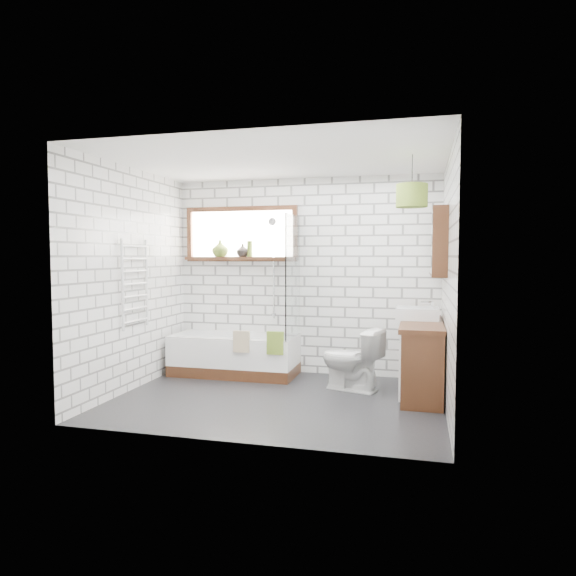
% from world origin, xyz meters
% --- Properties ---
extents(floor, '(3.40, 2.60, 0.01)m').
position_xyz_m(floor, '(0.00, 0.00, -0.01)').
color(floor, black).
rests_on(floor, ground).
extents(ceiling, '(3.40, 2.60, 0.01)m').
position_xyz_m(ceiling, '(0.00, 0.00, 2.50)').
color(ceiling, white).
rests_on(ceiling, ground).
extents(wall_back, '(3.40, 0.01, 2.50)m').
position_xyz_m(wall_back, '(0.00, 1.30, 1.25)').
color(wall_back, white).
rests_on(wall_back, ground).
extents(wall_front, '(3.40, 0.01, 2.50)m').
position_xyz_m(wall_front, '(0.00, -1.30, 1.25)').
color(wall_front, white).
rests_on(wall_front, ground).
extents(wall_left, '(0.01, 2.60, 2.50)m').
position_xyz_m(wall_left, '(-1.70, 0.00, 1.25)').
color(wall_left, white).
rests_on(wall_left, ground).
extents(wall_right, '(0.01, 2.60, 2.50)m').
position_xyz_m(wall_right, '(1.70, 0.00, 1.25)').
color(wall_right, white).
rests_on(wall_right, ground).
extents(window, '(1.52, 0.16, 0.68)m').
position_xyz_m(window, '(-0.85, 1.26, 1.80)').
color(window, '#32190E').
rests_on(window, wall_back).
extents(towel_radiator, '(0.06, 0.52, 1.00)m').
position_xyz_m(towel_radiator, '(-1.66, 0.00, 1.20)').
color(towel_radiator, white).
rests_on(towel_radiator, wall_left).
extents(mirror_cabinet, '(0.16, 1.20, 0.70)m').
position_xyz_m(mirror_cabinet, '(1.62, 0.60, 1.65)').
color(mirror_cabinet, '#32190E').
rests_on(mirror_cabinet, wall_right).
extents(shower_riser, '(0.02, 0.02, 1.30)m').
position_xyz_m(shower_riser, '(-0.40, 1.26, 1.35)').
color(shower_riser, silver).
rests_on(shower_riser, wall_back).
extents(bathtub, '(1.58, 0.70, 0.51)m').
position_xyz_m(bathtub, '(-0.83, 0.95, 0.25)').
color(bathtub, white).
rests_on(bathtub, floor).
extents(shower_screen, '(0.02, 0.72, 1.50)m').
position_xyz_m(shower_screen, '(-0.06, 0.95, 1.26)').
color(shower_screen, white).
rests_on(shower_screen, bathtub).
extents(towel_green, '(0.20, 0.05, 0.27)m').
position_xyz_m(towel_green, '(-0.19, 0.60, 0.49)').
color(towel_green, olive).
rests_on(towel_green, bathtub).
extents(towel_beige, '(0.20, 0.05, 0.26)m').
position_xyz_m(towel_beige, '(-0.61, 0.60, 0.49)').
color(towel_beige, tan).
rests_on(towel_beige, bathtub).
extents(vanity, '(0.45, 1.39, 0.79)m').
position_xyz_m(vanity, '(1.48, 0.60, 0.40)').
color(vanity, '#32190E').
rests_on(vanity, floor).
extents(basin, '(0.47, 0.41, 0.14)m').
position_xyz_m(basin, '(1.42, 0.81, 0.86)').
color(basin, white).
rests_on(basin, vanity).
extents(tap, '(0.04, 0.04, 0.15)m').
position_xyz_m(tap, '(1.58, 0.81, 0.92)').
color(tap, silver).
rests_on(tap, vanity).
extents(toilet, '(0.58, 0.78, 0.70)m').
position_xyz_m(toilet, '(0.70, 0.57, 0.35)').
color(toilet, white).
rests_on(toilet, floor).
extents(vase_olive, '(0.28, 0.28, 0.22)m').
position_xyz_m(vase_olive, '(-1.13, 1.23, 1.59)').
color(vase_olive, olive).
rests_on(vase_olive, window).
extents(vase_dark, '(0.21, 0.21, 0.17)m').
position_xyz_m(vase_dark, '(-0.81, 1.23, 1.57)').
color(vase_dark, black).
rests_on(vase_dark, window).
extents(bottle, '(0.08, 0.08, 0.21)m').
position_xyz_m(bottle, '(-0.72, 1.23, 1.58)').
color(bottle, olive).
rests_on(bottle, window).
extents(pendant, '(0.31, 0.31, 0.22)m').
position_xyz_m(pendant, '(1.35, 0.05, 2.10)').
color(pendant, olive).
rests_on(pendant, ceiling).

